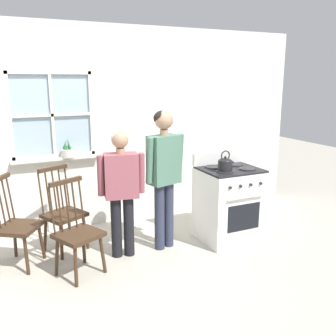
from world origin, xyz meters
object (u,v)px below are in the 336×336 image
person_teen_center (164,166)px  kettle (225,164)px  chair_by_window (16,227)px  chair_center_cluster (63,214)px  chair_near_wall (77,234)px  person_elderly_left (121,184)px  stove (229,203)px  potted_plant (67,151)px

person_teen_center → kettle: (0.68, -0.24, 0.01)m
chair_by_window → chair_center_cluster: bearing=-37.2°
chair_near_wall → chair_center_cluster: bearing=68.1°
person_elderly_left → chair_near_wall: bearing=-149.6°
stove → kettle: 0.59m
person_teen_center → stove: (0.84, -0.11, -0.54)m
chair_by_window → chair_near_wall: size_ratio=1.00×
chair_center_cluster → person_elderly_left: (0.58, -0.45, 0.42)m
kettle → chair_by_window: bearing=168.0°
chair_center_cluster → kettle: bearing=-46.5°
chair_near_wall → potted_plant: potted_plant is taller
chair_by_window → kettle: 2.44m
person_teen_center → stove: 1.01m
stove → potted_plant: (-1.76, 1.13, 0.61)m
chair_by_window → stove: (2.48, -0.36, 0.03)m
person_elderly_left → chair_by_window: bearing=177.5°
stove → kettle: bearing=-140.8°
chair_by_window → chair_near_wall: 0.72m
chair_center_cluster → stove: stove is taller
stove → potted_plant: potted_plant is taller
chair_center_cluster → potted_plant: 0.88m
person_teen_center → potted_plant: (-0.92, 1.02, 0.07)m
chair_center_cluster → potted_plant: (0.19, 0.58, 0.64)m
person_elderly_left → stove: person_elderly_left is taller
chair_near_wall → stove: (1.92, 0.10, 0.03)m
person_elderly_left → chair_center_cluster: bearing=153.1°
chair_near_wall → person_teen_center: person_teen_center is taller
chair_center_cluster → potted_plant: size_ratio=4.00×
chair_by_window → potted_plant: size_ratio=4.00×
chair_near_wall → person_elderly_left: person_elderly_left is taller
chair_center_cluster → person_elderly_left: person_elderly_left is taller
chair_near_wall → person_teen_center: bearing=-14.3°
chair_by_window → potted_plant: potted_plant is taller
person_elderly_left → potted_plant: person_elderly_left is taller
person_teen_center → stove: bearing=-21.7°
chair_by_window → person_teen_center: 1.75m
chair_center_cluster → chair_by_window: bearing=174.4°
chair_by_window → kettle: size_ratio=4.05×
chair_near_wall → kettle: bearing=-26.1°
person_elderly_left → person_teen_center: 0.54m
potted_plant → stove: bearing=-32.7°
chair_near_wall → chair_by_window: bearing=115.8°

